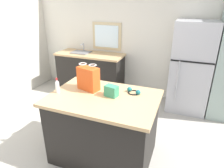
{
  "coord_description": "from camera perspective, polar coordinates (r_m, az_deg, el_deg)",
  "views": [
    {
      "loc": [
        0.88,
        -1.87,
        2.03
      ],
      "look_at": [
        -0.03,
        0.46,
        0.97
      ],
      "focal_mm": 32.01,
      "sensor_mm": 36.0,
      "label": 1
    }
  ],
  "objects": [
    {
      "name": "ear_defenders",
      "position": [
        2.58,
        6.22,
        -2.13
      ],
      "size": [
        0.19,
        0.19,
        0.06
      ],
      "color": "black",
      "rests_on": "kitchen_island"
    },
    {
      "name": "ground",
      "position": [
        2.9,
        -2.95,
        -21.5
      ],
      "size": [
        6.25,
        6.25,
        0.0
      ],
      "primitive_type": "plane",
      "color": "#ADA89E"
    },
    {
      "name": "kitchen_island",
      "position": [
        2.72,
        -2.36,
        -12.17
      ],
      "size": [
        1.36,
        0.95,
        0.92
      ],
      "color": "black",
      "rests_on": "ground"
    },
    {
      "name": "small_box",
      "position": [
        2.47,
        -0.17,
        -1.99
      ],
      "size": [
        0.18,
        0.14,
        0.14
      ],
      "primitive_type": "cube",
      "rotation": [
        0.0,
        0.0,
        -0.2
      ],
      "color": "#388E66",
      "rests_on": "kitchen_island"
    },
    {
      "name": "refrigerator",
      "position": [
        4.0,
        21.55,
        4.28
      ],
      "size": [
        0.71,
        0.67,
        1.7
      ],
      "color": "#B7B7BC",
      "rests_on": "ground"
    },
    {
      "name": "shopping_bag",
      "position": [
        2.64,
        -6.78,
        1.61
      ],
      "size": [
        0.31,
        0.21,
        0.35
      ],
      "color": "#DB511E",
      "rests_on": "kitchen_island"
    },
    {
      "name": "bottle",
      "position": [
        2.65,
        -15.34,
        -0.63
      ],
      "size": [
        0.05,
        0.05,
        0.2
      ],
      "color": "white",
      "rests_on": "kitchen_island"
    },
    {
      "name": "back_wall",
      "position": [
        4.38,
        9.57,
        13.2
      ],
      "size": [
        5.21,
        0.13,
        2.61
      ],
      "color": "silver",
      "rests_on": "ground"
    },
    {
      "name": "sink_counter",
      "position": [
        4.64,
        -6.21,
        3.29
      ],
      "size": [
        1.51,
        0.6,
        1.1
      ],
      "color": "black",
      "rests_on": "ground"
    }
  ]
}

